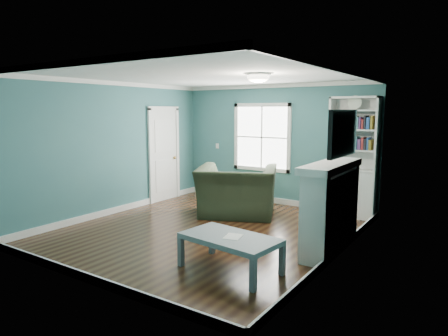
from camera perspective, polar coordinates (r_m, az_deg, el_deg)
The scene contains 13 objects.
floor at distance 6.92m, azimuth -2.38°, elevation -8.91°, with size 5.00×5.00×0.00m, color black.
room_walls at distance 6.63m, azimuth -2.46°, elevation 4.26°, with size 5.00×5.00×5.00m.
trim at distance 6.67m, azimuth -2.44°, elevation 1.30°, with size 4.50×5.00×2.60m.
window at distance 8.91m, azimuth 5.43°, elevation 4.39°, with size 1.40×0.06×1.50m.
bookshelf at distance 8.02m, azimuth 17.89°, elevation -0.18°, with size 0.90×0.35×2.31m.
fireplace at distance 6.01m, azimuth 15.11°, elevation -5.57°, with size 0.44×1.58×1.30m.
tv at distance 5.81m, azimuth 16.65°, elevation 4.79°, with size 0.06×1.10×0.65m, color black.
door at distance 9.16m, azimuth -8.55°, elevation 2.07°, with size 0.12×0.98×2.17m.
ceiling_fixture at distance 6.24m, azimuth 4.91°, elevation 12.88°, with size 0.38×0.38×0.15m.
light_switch at distance 9.55m, azimuth -0.96°, elevation 3.17°, with size 0.08×0.01×0.12m, color white.
recliner at distance 7.75m, azimuth 1.87°, elevation -2.13°, with size 1.48×0.96×1.29m, color black.
coffee_table at distance 5.17m, azimuth 0.88°, elevation -10.33°, with size 1.32×0.82×0.45m.
paper_sheet at distance 5.13m, azimuth 1.31°, elevation -9.75°, with size 0.21×0.26×0.00m, color white.
Camera 1 is at (3.89, -5.35, 2.04)m, focal length 32.00 mm.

